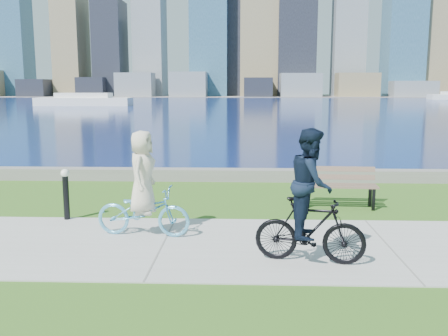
% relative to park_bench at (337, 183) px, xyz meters
% --- Properties ---
extents(ground, '(320.00, 320.00, 0.00)m').
position_rel_park_bench_xyz_m(ground, '(0.37, -3.03, -0.57)').
color(ground, '#2D5817').
rests_on(ground, ground).
extents(concrete_path, '(80.00, 3.50, 0.02)m').
position_rel_park_bench_xyz_m(concrete_path, '(0.37, -3.03, -0.56)').
color(concrete_path, '#A09F9B').
rests_on(concrete_path, ground).
extents(seawall, '(90.00, 0.50, 0.35)m').
position_rel_park_bench_xyz_m(seawall, '(0.37, 3.17, -0.39)').
color(seawall, slate).
rests_on(seawall, ground).
extents(bay_water, '(320.00, 131.00, 0.01)m').
position_rel_park_bench_xyz_m(bay_water, '(0.37, 68.97, -0.57)').
color(bay_water, navy).
rests_on(bay_water, ground).
extents(far_shore, '(320.00, 30.00, 0.12)m').
position_rel_park_bench_xyz_m(far_shore, '(0.37, 126.97, -0.51)').
color(far_shore, slate).
rests_on(far_shore, ground).
extents(city_skyline, '(177.62, 21.18, 76.00)m').
position_rel_park_bench_xyz_m(city_skyline, '(0.53, 126.02, 22.66)').
color(city_skyline, navy).
rests_on(city_skyline, ground).
extents(ferry_near, '(13.41, 3.83, 1.82)m').
position_rel_park_bench_xyz_m(ferry_near, '(-24.99, 59.66, 0.19)').
color(ferry_near, white).
rests_on(ferry_near, ground).
extents(park_bench, '(1.83, 0.71, 0.93)m').
position_rel_park_bench_xyz_m(park_bench, '(0.00, 0.00, 0.00)').
color(park_bench, black).
rests_on(park_bench, ground).
extents(bollard_lamp, '(0.18, 0.18, 1.10)m').
position_rel_park_bench_xyz_m(bollard_lamp, '(-5.93, -1.42, 0.06)').
color(bollard_lamp, black).
rests_on(bollard_lamp, ground).
extents(cyclist_woman, '(0.81, 1.84, 1.99)m').
position_rel_park_bench_xyz_m(cyclist_woman, '(-4.08, -2.50, 0.19)').
color(cyclist_woman, '#5FB8E6').
rests_on(cyclist_woman, ground).
extents(cyclist_man, '(0.84, 1.81, 2.15)m').
position_rel_park_bench_xyz_m(cyclist_man, '(-1.14, -3.84, 0.36)').
color(cyclist_man, black).
rests_on(cyclist_man, ground).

